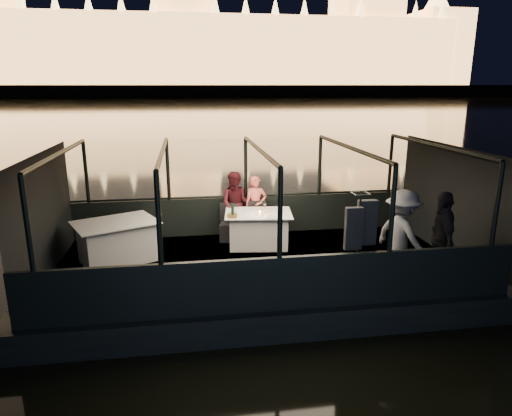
{
  "coord_description": "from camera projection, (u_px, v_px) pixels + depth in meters",
  "views": [
    {
      "loc": [
        -1.36,
        -8.49,
        3.98
      ],
      "look_at": [
        0.0,
        0.4,
        1.55
      ],
      "focal_mm": 32.0,
      "sensor_mm": 36.0,
      "label": 1
    }
  ],
  "objects": [
    {
      "name": "passenger_stripe",
      "position": [
        402.0,
        236.0,
        8.2
      ],
      "size": [
        0.96,
        1.25,
        1.71
      ],
      "primitive_type": "imported",
      "rotation": [
        0.0,
        0.0,
        1.92
      ],
      "color": "silver",
      "rests_on": "boat_deck"
    },
    {
      "name": "gunwale_starboard",
      "position": [
        279.0,
        284.0,
        7.18
      ],
      "size": [
        8.0,
        0.08,
        0.9
      ],
      "primitive_type": "cube",
      "color": "black",
      "rests_on": "boat_deck"
    },
    {
      "name": "cabin_roof_glass",
      "position": [
        259.0,
        150.0,
        8.61
      ],
      "size": [
        8.0,
        4.0,
        0.02
      ],
      "primitive_type": null,
      "color": "#99B2B2",
      "rests_on": "boat_deck"
    },
    {
      "name": "wine_glass_white",
      "position": [
        235.0,
        215.0,
        9.51
      ],
      "size": [
        0.07,
        0.07,
        0.17
      ],
      "primitive_type": null,
      "rotation": [
        0.0,
        0.0,
        0.23
      ],
      "color": "silver",
      "rests_on": "dining_table_central"
    },
    {
      "name": "river_water",
      "position": [
        192.0,
        107.0,
        85.67
      ],
      "size": [
        500.0,
        500.0,
        0.0
      ],
      "primitive_type": "plane",
      "color": "black",
      "rests_on": "ground"
    },
    {
      "name": "dining_table_aft",
      "position": [
        117.0,
        243.0,
        9.24
      ],
      "size": [
        1.9,
        1.69,
        0.83
      ],
      "primitive_type": "cube",
      "rotation": [
        0.0,
        0.0,
        0.43
      ],
      "color": "white",
      "rests_on": "boat_deck"
    },
    {
      "name": "boat_deck",
      "position": [
        259.0,
        264.0,
        9.21
      ],
      "size": [
        8.0,
        4.0,
        0.04
      ],
      "primitive_type": "cube",
      "color": "black",
      "rests_on": "boat_hull"
    },
    {
      "name": "parliament_building",
      "position": [
        185.0,
        15.0,
        168.76
      ],
      "size": [
        220.0,
        32.0,
        60.0
      ],
      "primitive_type": null,
      "color": "#F2D18C",
      "rests_on": "embankment"
    },
    {
      "name": "embankment",
      "position": [
        187.0,
        92.0,
        209.46
      ],
      "size": [
        400.0,
        140.0,
        6.0
      ],
      "primitive_type": "cube",
      "color": "#423D33",
      "rests_on": "ground"
    },
    {
      "name": "dining_table_central",
      "position": [
        258.0,
        229.0,
        10.12
      ],
      "size": [
        1.57,
        1.22,
        0.77
      ],
      "primitive_type": "cube",
      "rotation": [
        0.0,
        0.0,
        -0.12
      ],
      "color": "silver",
      "rests_on": "boat_deck"
    },
    {
      "name": "coat_stand",
      "position": [
        358.0,
        245.0,
        7.59
      ],
      "size": [
        0.55,
        0.46,
        1.83
      ],
      "primitive_type": null,
      "rotation": [
        0.0,
        0.0,
        -0.11
      ],
      "color": "black",
      "rests_on": "boat_deck"
    },
    {
      "name": "person_woman_coral",
      "position": [
        256.0,
        205.0,
        10.72
      ],
      "size": [
        0.54,
        0.38,
        1.44
      ],
      "primitive_type": "imported",
      "rotation": [
        0.0,
        0.0,
        0.06
      ],
      "color": "#F46759",
      "rests_on": "boat_deck"
    },
    {
      "name": "plate_far",
      "position": [
        239.0,
        215.0,
        9.84
      ],
      "size": [
        0.28,
        0.28,
        0.01
      ],
      "primitive_type": "cylinder",
      "rotation": [
        0.0,
        0.0,
        0.21
      ],
      "color": "white",
      "rests_on": "dining_table_central"
    },
    {
      "name": "chair_port_left",
      "position": [
        229.0,
        222.0,
        10.44
      ],
      "size": [
        0.48,
        0.48,
        0.84
      ],
      "primitive_type": "cube",
      "rotation": [
        0.0,
        0.0,
        -0.26
      ],
      "color": "black",
      "rests_on": "boat_deck"
    },
    {
      "name": "boat_hull",
      "position": [
        259.0,
        286.0,
        9.34
      ],
      "size": [
        8.6,
        4.4,
        1.0
      ],
      "primitive_type": "cube",
      "color": "black",
      "rests_on": "river_water"
    },
    {
      "name": "end_wall_aft",
      "position": [
        448.0,
        201.0,
        9.49
      ],
      "size": [
        0.02,
        4.0,
        2.3
      ],
      "primitive_type": null,
      "color": "black",
      "rests_on": "boat_deck"
    },
    {
      "name": "passenger_dark",
      "position": [
        441.0,
        239.0,
        8.07
      ],
      "size": [
        0.67,
        1.08,
        1.71
      ],
      "primitive_type": "imported",
      "rotation": [
        0.0,
        0.0,
        4.45
      ],
      "color": "black",
      "rests_on": "boat_deck"
    },
    {
      "name": "cabin_glass_port",
      "position": [
        246.0,
        168.0,
        10.7
      ],
      "size": [
        8.0,
        0.02,
        1.4
      ],
      "primitive_type": null,
      "color": "#99B2B2",
      "rests_on": "gunwale_port"
    },
    {
      "name": "cabin_glass_starboard",
      "position": [
        280.0,
        214.0,
        6.88
      ],
      "size": [
        8.0,
        0.02,
        1.4
      ],
      "primitive_type": null,
      "color": "#99B2B2",
      "rests_on": "gunwale_starboard"
    },
    {
      "name": "wine_glass_red",
      "position": [
        265.0,
        209.0,
        9.98
      ],
      "size": [
        0.07,
        0.07,
        0.2
      ],
      "primitive_type": null,
      "rotation": [
        0.0,
        0.0,
        -0.02
      ],
      "color": "silver",
      "rests_on": "dining_table_central"
    },
    {
      "name": "bread_basket",
      "position": [
        232.0,
        215.0,
        9.66
      ],
      "size": [
        0.23,
        0.23,
        0.09
      ],
      "primitive_type": "cylinder",
      "rotation": [
        0.0,
        0.0,
        0.02
      ],
      "color": "olive",
      "rests_on": "dining_table_central"
    },
    {
      "name": "amber_candle",
      "position": [
        260.0,
        213.0,
        9.86
      ],
      "size": [
        0.06,
        0.06,
        0.07
      ],
      "primitive_type": "cylinder",
      "rotation": [
        0.0,
        0.0,
        0.14
      ],
      "color": "#F0A13C",
      "rests_on": "dining_table_central"
    },
    {
      "name": "canopy_ribs",
      "position": [
        259.0,
        208.0,
        8.91
      ],
      "size": [
        8.0,
        4.0,
        2.3
      ],
      "primitive_type": null,
      "color": "black",
      "rests_on": "boat_deck"
    },
    {
      "name": "chair_port_right",
      "position": [
        258.0,
        220.0,
        10.54
      ],
      "size": [
        0.42,
        0.42,
        0.87
      ],
      "primitive_type": "cube",
      "rotation": [
        0.0,
        0.0,
        -0.04
      ],
      "color": "black",
      "rests_on": "boat_deck"
    },
    {
      "name": "end_wall_fore",
      "position": [
        43.0,
        217.0,
        8.32
      ],
      "size": [
        0.02,
        4.0,
        2.3
      ],
      "primitive_type": null,
      "color": "black",
      "rests_on": "boat_deck"
    },
    {
      "name": "plate_near",
      "position": [
        272.0,
        217.0,
        9.65
      ],
      "size": [
        0.28,
        0.28,
        0.02
      ],
      "primitive_type": "cylinder",
      "rotation": [
        0.0,
        0.0,
        -0.06
      ],
      "color": "silver",
      "rests_on": "dining_table_central"
    },
    {
      "name": "person_man_maroon",
      "position": [
        236.0,
        206.0,
        10.65
      ],
      "size": [
        0.85,
        0.73,
        1.56
      ],
      "primitive_type": "imported",
      "rotation": [
        0.0,
        0.0,
        -0.22
      ],
      "color": "#3F1119",
      "rests_on": "boat_deck"
    },
    {
      "name": "wine_bottle",
      "position": [
        233.0,
        211.0,
        9.58
      ],
      "size": [
        0.07,
        0.07,
        0.31
      ],
      "primitive_type": "cylinder",
      "rotation": [
        0.0,
        0.0,
        -0.09
      ],
      "color": "#13351A",
      "rests_on": "dining_table_central"
    },
    {
      "name": "gunwale_port",
      "position": [
        246.0,
        215.0,
        11.0
      ],
      "size": [
        8.0,
        0.08,
        0.9
      ],
      "primitive_type": "cube",
      "color": "black",
      "rests_on": "boat_deck"
    }
  ]
}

